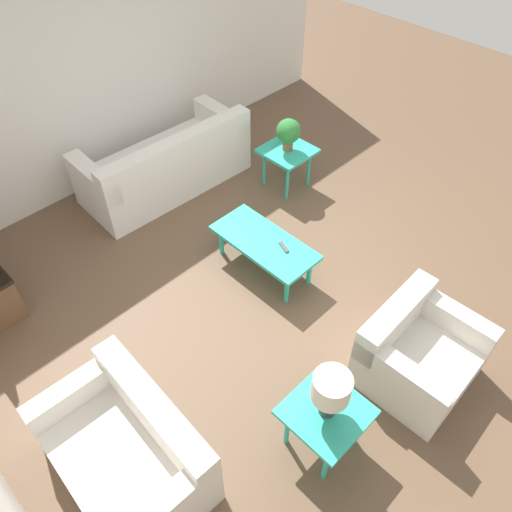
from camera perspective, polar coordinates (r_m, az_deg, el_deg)
The scene contains 11 objects.
ground_plane at distance 5.26m, azimuth 3.70°, elevation -3.72°, with size 14.00×14.00×0.00m, color brown.
wall_right at distance 6.42m, azimuth -17.52°, elevation 19.61°, with size 0.12×7.20×2.70m.
sofa at distance 6.41m, azimuth -10.13°, elevation 10.11°, with size 0.99×2.12×0.85m.
armchair at distance 4.63m, azimuth 17.83°, elevation -10.57°, with size 0.87×0.97×0.74m.
loveseat at distance 4.14m, azimuth -14.27°, elevation -20.78°, with size 1.36×0.90×0.74m.
coffee_table at distance 5.20m, azimuth 0.95°, elevation 1.37°, with size 1.16×0.53×0.40m.
side_table_plant at distance 6.28m, azimuth 3.59°, elevation 11.51°, with size 0.58×0.58×0.53m.
side_table_lamp at distance 3.99m, azimuth 7.95°, elevation -17.60°, with size 0.58×0.58×0.53m.
potted_plant at distance 6.11m, azimuth 3.73°, elevation 13.95°, with size 0.30×0.30×0.41m.
table_lamp at distance 3.66m, azimuth 8.56°, elevation -14.95°, with size 0.28×0.28×0.45m.
remote_control at distance 5.10m, azimuth 3.20°, elevation 1.02°, with size 0.16×0.09×0.02m.
Camera 1 is at (-2.16, 2.63, 4.00)m, focal length 35.00 mm.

